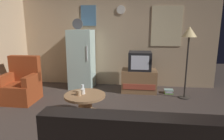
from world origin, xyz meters
name	(u,v)px	position (x,y,z in m)	size (l,w,h in m)	color
ground_plane	(99,127)	(0.00, 0.00, 0.00)	(12.00, 12.00, 0.00)	#3D332D
wall_with_art	(116,37)	(0.01, 2.45, 1.31)	(5.20, 0.12, 2.60)	tan
fridge	(82,59)	(-0.83, 2.06, 0.75)	(0.60, 0.62, 1.77)	silver
tv_stand	(139,81)	(0.65, 1.90, 0.27)	(0.84, 0.53, 0.55)	#8E6642
crt_tv	(140,61)	(0.66, 1.90, 0.77)	(0.54, 0.51, 0.44)	black
standing_lamp	(189,37)	(1.68, 1.56, 1.36)	(0.32, 0.32, 1.59)	#332D28
coffee_table	(85,106)	(-0.30, 0.30, 0.22)	(0.72, 0.72, 0.43)	#8E6642
wine_glass	(83,89)	(-0.35, 0.39, 0.51)	(0.05, 0.05, 0.15)	silver
mug_ceramic_white	(83,91)	(-0.34, 0.32, 0.48)	(0.08, 0.08, 0.09)	silver
mug_ceramic_tan	(79,93)	(-0.39, 0.24, 0.48)	(0.08, 0.08, 0.09)	tan
armchair	(21,86)	(-1.88, 0.95, 0.34)	(0.68, 0.68, 0.96)	maroon
book_stack	(169,91)	(1.37, 1.84, 0.05)	(0.21, 0.18, 0.10)	#67C538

